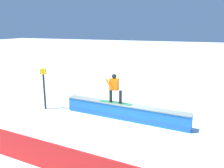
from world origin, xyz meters
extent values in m
plane|color=white|center=(0.00, 0.00, 0.00)|extent=(120.00, 120.00, 0.00)
cube|color=blue|center=(0.00, 0.00, 0.35)|extent=(6.01, 0.92, 0.70)
cube|color=blue|center=(0.00, 0.00, 0.17)|extent=(6.02, 0.93, 0.17)
cube|color=gray|center=(0.00, 0.00, 0.72)|extent=(6.01, 0.98, 0.04)
cube|color=#30804F|center=(0.46, -0.04, 0.74)|extent=(1.58, 0.36, 0.01)
cylinder|color=#1D252B|center=(0.71, -0.05, 1.05)|extent=(0.15, 0.15, 0.60)
cylinder|color=#1D252B|center=(0.21, -0.03, 1.05)|extent=(0.15, 0.15, 0.60)
cube|color=orange|center=(0.53, -0.04, 1.62)|extent=(0.41, 0.26, 0.54)
sphere|color=black|center=(0.53, -0.04, 2.00)|extent=(0.22, 0.22, 0.22)
cylinder|color=orange|center=(0.72, 0.11, 1.65)|extent=(0.39, 0.11, 0.51)
cylinder|color=orange|center=(0.42, -0.20, 1.65)|extent=(0.20, 0.10, 0.56)
cube|color=red|center=(0.00, 4.71, 0.46)|extent=(13.38, 1.21, 0.92)
cylinder|color=#262628|center=(4.29, 0.20, 0.93)|extent=(0.10, 0.10, 1.85)
cube|color=yellow|center=(4.29, 0.20, 2.00)|extent=(0.40, 0.04, 0.30)
camera|label=1|loc=(-3.28, 9.77, 4.21)|focal=37.83mm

